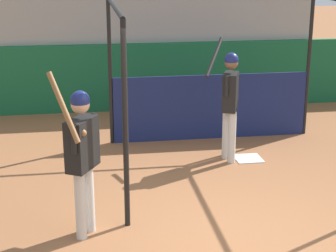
# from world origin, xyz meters

# --- Properties ---
(ground_plane) EXTENTS (60.00, 60.00, 0.00)m
(ground_plane) POSITION_xyz_m (0.00, 0.00, 0.00)
(ground_plane) COLOR #935B38
(outfield_wall) EXTENTS (24.00, 0.12, 1.47)m
(outfield_wall) POSITION_xyz_m (0.00, 6.13, 0.73)
(outfield_wall) COLOR #196038
(outfield_wall) RESTS_ON ground
(bleacher_section) EXTENTS (7.05, 2.40, 2.75)m
(bleacher_section) POSITION_xyz_m (0.00, 7.39, 1.37)
(bleacher_section) COLOR #9E9E99
(bleacher_section) RESTS_ON ground
(batting_cage) EXTENTS (3.74, 3.36, 2.63)m
(batting_cage) POSITION_xyz_m (0.67, 3.34, 1.13)
(batting_cage) COLOR black
(batting_cage) RESTS_ON ground
(home_plate) EXTENTS (0.44, 0.44, 0.02)m
(home_plate) POSITION_xyz_m (1.05, 2.72, 0.01)
(home_plate) COLOR white
(home_plate) RESTS_ON ground
(player_batter) EXTENTS (0.60, 0.93, 1.97)m
(player_batter) POSITION_xyz_m (0.70, 2.73, 1.10)
(player_batter) COLOR silver
(player_batter) RESTS_ON ground
(player_waiting) EXTENTS (0.57, 0.81, 2.08)m
(player_waiting) POSITION_xyz_m (-1.69, 0.45, 1.11)
(player_waiting) COLOR silver
(player_waiting) RESTS_ON ground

